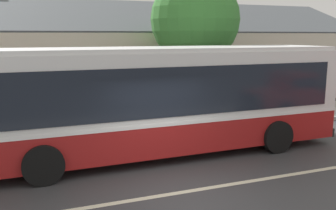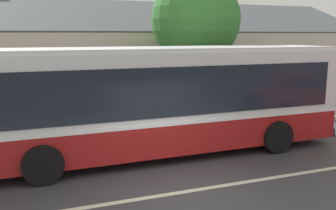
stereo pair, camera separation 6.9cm
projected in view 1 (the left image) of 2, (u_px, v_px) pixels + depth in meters
ground_plane at (181, 193)px, 8.59m from camera, size 300.00×300.00×0.00m
sidewalk_far at (118, 129)px, 14.08m from camera, size 60.00×3.00×0.15m
lane_divider_stripe at (181, 192)px, 8.59m from camera, size 60.00×0.16×0.01m
community_building at (126, 63)px, 21.85m from camera, size 26.13×10.06×6.52m
transit_bus at (153, 98)px, 11.05m from camera, size 11.80×2.88×3.21m
street_tree_primary at (194, 22)px, 15.75m from camera, size 3.74×3.74×6.08m
bus_stop_sign at (281, 83)px, 15.19m from camera, size 0.36×0.07×2.40m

